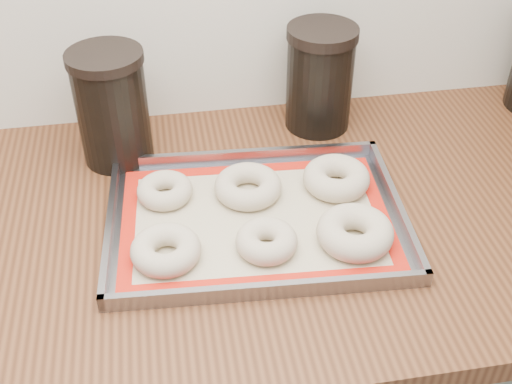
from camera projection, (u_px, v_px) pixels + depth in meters
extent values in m
cube|color=slate|center=(363.00, 371.00, 1.35)|extent=(3.00, 0.65, 0.86)
cube|color=brown|center=(391.00, 207.00, 1.07)|extent=(3.06, 0.68, 0.04)
cube|color=gray|center=(256.00, 221.00, 1.01)|extent=(0.48, 0.36, 0.00)
cube|color=gray|center=(247.00, 156.00, 1.13)|extent=(0.46, 0.04, 0.02)
cube|color=gray|center=(268.00, 290.00, 0.88)|extent=(0.46, 0.04, 0.02)
cube|color=gray|center=(110.00, 225.00, 0.98)|extent=(0.03, 0.33, 0.02)
cube|color=gray|center=(396.00, 205.00, 1.02)|extent=(0.03, 0.33, 0.02)
cube|color=#C6B793|center=(256.00, 219.00, 1.01)|extent=(0.44, 0.32, 0.00)
cube|color=red|center=(248.00, 169.00, 1.11)|extent=(0.42, 0.05, 0.00)
cube|color=red|center=(266.00, 281.00, 0.90)|extent=(0.42, 0.05, 0.00)
cube|color=red|center=(128.00, 228.00, 0.99)|extent=(0.04, 0.25, 0.00)
cube|color=red|center=(380.00, 210.00, 1.02)|extent=(0.04, 0.25, 0.00)
torus|color=beige|center=(166.00, 250.00, 0.93)|extent=(0.11, 0.11, 0.04)
torus|color=beige|center=(267.00, 241.00, 0.94)|extent=(0.10, 0.10, 0.04)
torus|color=beige|center=(355.00, 232.00, 0.95)|extent=(0.13, 0.13, 0.04)
torus|color=beige|center=(165.00, 190.00, 1.04)|extent=(0.10, 0.10, 0.03)
torus|color=beige|center=(248.00, 186.00, 1.05)|extent=(0.14, 0.14, 0.04)
torus|color=beige|center=(336.00, 178.00, 1.06)|extent=(0.13, 0.13, 0.04)
cylinder|color=black|center=(113.00, 112.00, 1.09)|extent=(0.12, 0.12, 0.19)
cylinder|color=black|center=(104.00, 57.00, 1.03)|extent=(0.13, 0.13, 0.02)
cylinder|color=black|center=(319.00, 83.00, 1.18)|extent=(0.12, 0.12, 0.18)
cylinder|color=black|center=(323.00, 33.00, 1.12)|extent=(0.13, 0.13, 0.02)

